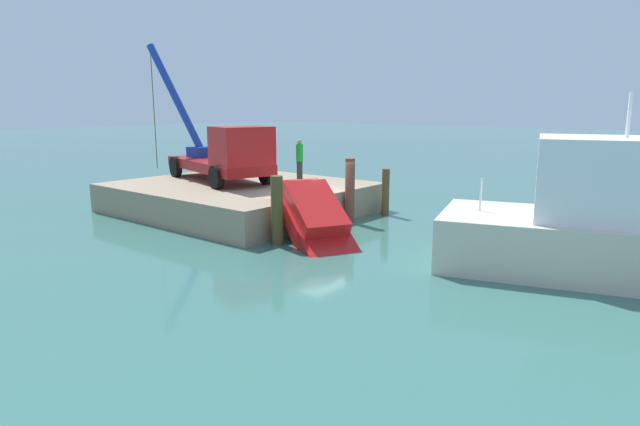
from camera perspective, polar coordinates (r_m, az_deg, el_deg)
ground at (r=21.75m, az=-0.71°, el=-1.15°), size 200.00×200.00×0.00m
dock at (r=24.60m, az=-8.50°, el=1.69°), size 10.14×8.77×1.26m
crane_truck at (r=24.71m, az=-10.06°, el=6.20°), size 8.68×4.13×6.48m
dock_worker at (r=25.70m, az=-2.19°, el=5.81°), size 0.34×0.34×1.89m
salvaged_car at (r=18.71m, az=-0.53°, el=-0.89°), size 4.77×3.69×2.98m
piling_near at (r=18.31m, az=-4.58°, el=0.25°), size 0.41×0.41×2.38m
piling_mid at (r=20.07m, az=-0.31°, el=0.72°), size 0.43×0.43×2.00m
piling_far at (r=21.79m, az=3.18°, el=2.37°), size 0.40×0.40×2.62m
piling_end at (r=23.48m, az=6.96°, el=2.22°), size 0.33×0.33×2.03m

